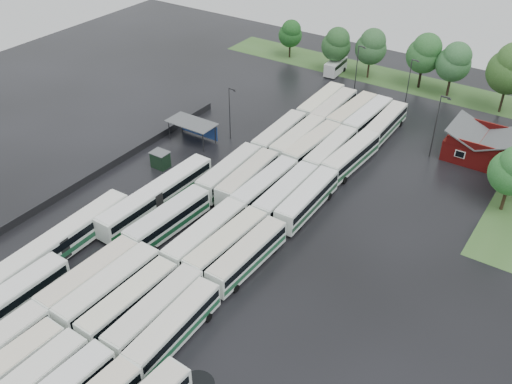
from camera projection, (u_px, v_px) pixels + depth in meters
The scene contains 47 objects.
ground at pixel (191, 247), 72.60m from camera, with size 160.00×160.00×0.00m, color black.
brick_building at pixel (480, 148), 89.82m from camera, with size 10.07×8.60×5.39m.
wash_shed at pixel (193, 124), 93.91m from camera, with size 8.20×4.20×3.58m.
utility_hut at pixel (160, 159), 87.93m from camera, with size 2.70×2.20×2.62m.
grass_strip_north at pixel (400, 81), 116.07m from camera, with size 80.00×10.00×0.01m, color #395F29.
west_fence at pixel (112, 165), 87.95m from camera, with size 0.10×50.00×1.20m, color #2D2D30.
bus_r0c1 at pixel (3, 374), 54.14m from camera, with size 3.24×12.98×3.58m.
bus_r1c0 at pixel (90, 279), 64.90m from camera, with size 3.15×13.25×3.67m.
bus_r1c1 at pixel (110, 288), 63.55m from camera, with size 3.15×13.61×3.77m.
bus_r1c2 at pixel (129, 302), 61.97m from camera, with size 2.97×12.88×3.57m.
bus_r1c3 at pixel (155, 312), 60.62m from camera, with size 2.93×13.20×3.67m.
bus_r1c4 at pixel (174, 328), 58.92m from camera, with size 3.14×12.96×3.58m.
bus_r2c0 at pixel (168, 220), 74.04m from camera, with size 3.49×13.42×3.70m.
bus_r2c2 at pixel (206, 236), 71.24m from camera, with size 3.00×13.58×3.77m.
bus_r2c3 at pixel (227, 245), 69.84m from camera, with size 3.32×13.40×3.70m.
bus_r2c4 at pixel (248, 255), 68.32m from camera, with size 3.04×12.98×3.60m.
bus_r3c0 at pixel (230, 172), 83.59m from camera, with size 3.31×13.32×3.68m.
bus_r3c1 at pixel (248, 178), 82.24m from camera, with size 3.36×13.25×3.66m.
bus_r3c2 at pixel (265, 186), 80.53m from camera, with size 2.95×13.19×3.66m.
bus_r3c3 at pixel (286, 194), 78.96m from camera, with size 3.02×13.40×3.72m.
bus_r3c4 at pixel (307, 199), 77.87m from camera, with size 3.11×13.42×3.72m.
bus_r4c0 at pixel (280, 135), 92.90m from camera, with size 3.31×13.41×3.71m.
bus_r4c1 at pixel (298, 140), 91.48m from camera, with size 2.98×13.36×3.71m.
bus_r4c2 at pixel (312, 146), 89.93m from camera, with size 3.48×13.43×3.70m.
bus_r4c3 at pixel (330, 152), 88.45m from camera, with size 2.92×13.17×3.66m.
bus_r4c4 at pixel (351, 156), 87.23m from camera, with size 3.50×13.63×3.76m.
bus_r5c0 at pixel (321, 104), 102.40m from camera, with size 3.27×13.54×3.75m.
bus_r5c1 at pixel (334, 109), 100.64m from camera, with size 3.15×13.31×3.69m.
bus_r5c2 at pixel (352, 114), 99.19m from camera, with size 3.43×13.56×3.74m.
bus_r5c3 at pixel (368, 118), 97.75m from camera, with size 3.31×13.55×3.75m.
bus_r5c4 at pixel (386, 124), 96.29m from camera, with size 2.98×12.95×3.59m.
artic_bus_west_b at pixel (157, 196), 78.44m from camera, with size 3.39×20.14×3.72m.
artic_bus_west_c at pixel (64, 241), 70.45m from camera, with size 3.24×20.16×3.73m.
minibus at pixel (336, 66), 118.25m from camera, with size 2.82×6.71×2.87m.
tree_north_0 at pixel (291, 33), 123.50m from camera, with size 5.15×5.15×8.53m.
tree_north_1 at pixel (337, 44), 115.62m from camera, with size 5.98×5.98×9.90m.
tree_north_2 at pixel (372, 46), 113.49m from camera, with size 6.30×6.30×10.43m.
tree_north_3 at pixel (425, 53), 109.12m from camera, with size 6.77×6.77×11.21m.
tree_north_4 at pixel (455, 61), 106.13m from camera, with size 6.54×6.54×10.84m.
tree_north_5 at pixel (512, 68), 99.44m from camera, with size 8.01×8.01×13.27m.
lamp_post_ne at pixel (437, 122), 87.70m from camera, with size 1.63×0.32×10.61m.
lamp_post_nw at pixel (230, 110), 93.06m from camera, with size 1.42×0.28×9.21m.
lamp_post_back_w at pixel (357, 66), 107.94m from camera, with size 1.47×0.29×9.56m.
lamp_post_back_e at pixel (410, 79), 103.40m from camera, with size 1.41×0.27×9.14m.
puddle_0 at pixel (77, 343), 59.78m from camera, with size 5.98×5.98×0.01m, color black.
puddle_2 at pixel (155, 209), 79.52m from camera, with size 4.72×4.72×0.01m, color black.
puddle_3 at pixel (206, 287), 66.63m from camera, with size 3.78×3.78×0.01m, color black.
Camera 1 is at (38.07, -41.77, 46.87)m, focal length 40.00 mm.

